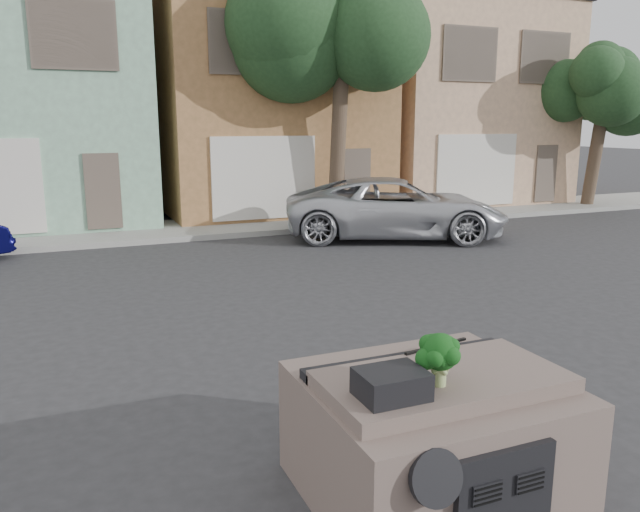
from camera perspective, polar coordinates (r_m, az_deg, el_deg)
ground_plane at (r=8.06m, az=-1.89°, el=-10.06°), size 120.00×120.00×0.00m
sidewalk at (r=17.92m, az=-14.06°, el=2.24°), size 40.00×3.00×0.15m
townhouse_mint at (r=21.50m, az=-25.83°, el=12.92°), size 7.20×8.20×7.55m
townhouse_tan at (r=22.49m, az=-5.85°, el=13.95°), size 7.20×8.20×7.55m
townhouse_beige at (r=25.73m, az=10.79°, el=13.57°), size 7.20×8.20×7.55m
silver_pickup at (r=16.86m, az=6.88°, el=1.65°), size 6.39×4.79×1.61m
tree_near at (r=18.48m, az=1.70°, el=15.88°), size 4.40×4.00×8.50m
tree_far at (r=24.36m, az=24.04°, el=11.02°), size 3.20×3.00×6.00m
car_dashboard at (r=5.39m, az=10.06°, el=-15.53°), size 2.00×1.80×1.12m
instrument_hump at (r=4.56m, az=6.55°, el=-11.55°), size 0.48×0.38×0.20m
wiper_arm at (r=5.59m, az=10.59°, el=-8.10°), size 0.69×0.15×0.02m
broccoli at (r=4.77m, az=10.91°, el=-9.24°), size 0.47×0.47×0.41m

